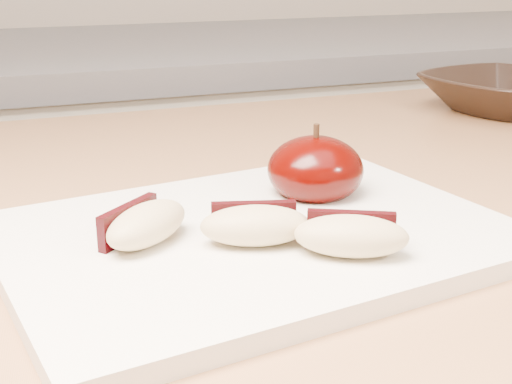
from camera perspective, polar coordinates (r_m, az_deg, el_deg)
name	(u,v)px	position (r m, az deg, el deg)	size (l,w,h in m)	color
back_cabinet	(129,291)	(1.40, -10.13, -7.77)	(2.40, 0.62, 0.94)	silver
cutting_board	(256,237)	(0.47, 0.00, -3.63)	(0.32, 0.24, 0.01)	white
apple_half	(315,170)	(0.53, 4.77, 1.78)	(0.09, 0.09, 0.06)	#2D0100
apple_wedge_a	(145,224)	(0.45, -8.88, -2.53)	(0.07, 0.07, 0.02)	tan
apple_wedge_b	(255,225)	(0.44, -0.07, -2.63)	(0.07, 0.05, 0.02)	tan
apple_wedge_c	(351,235)	(0.43, 7.63, -3.44)	(0.08, 0.06, 0.02)	tan
bowl	(504,93)	(0.92, 19.26, 7.47)	(0.18, 0.18, 0.05)	black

